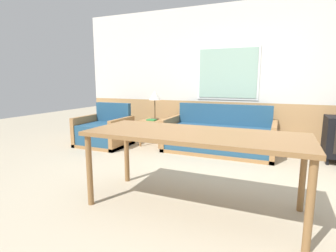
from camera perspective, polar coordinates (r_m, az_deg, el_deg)
name	(u,v)px	position (r m, az deg, el deg)	size (l,w,h in m)	color
ground_plane	(218,202)	(2.93, 10.86, -15.96)	(16.00, 16.00, 0.00)	#B2A58C
wall_back	(251,76)	(5.24, 17.56, 10.35)	(7.20, 0.09, 2.70)	tan
couch	(219,138)	(4.78, 10.97, -2.50)	(1.91, 0.89, 0.83)	#9E7042
armchair	(104,133)	(5.30, -13.71, -1.39)	(0.94, 0.80, 0.82)	#9E7042
side_table	(154,125)	(5.16, -3.05, 0.29)	(0.47, 0.47, 0.50)	#9E7042
table_lamp	(155,97)	(5.18, -2.90, 6.36)	(0.23, 0.23, 0.57)	#4C3823
book_stack	(152,120)	(5.07, -3.58, 1.34)	(0.18, 0.14, 0.03)	#2D7F3D
dining_table	(194,140)	(2.55, 5.66, -2.97)	(2.10, 0.82, 0.77)	olive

